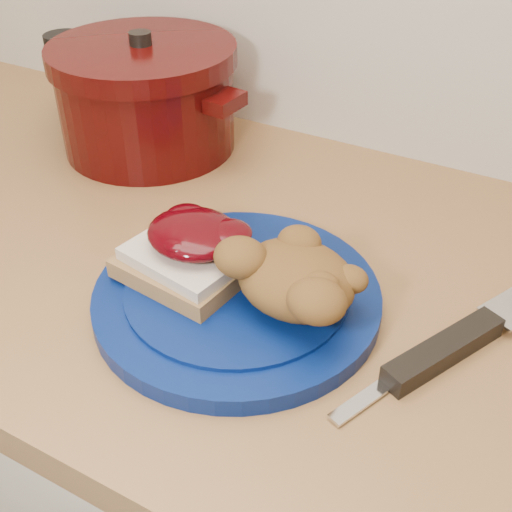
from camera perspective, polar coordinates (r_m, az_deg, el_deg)
The scene contains 8 objects.
base_cabinet at distance 1.05m, azimuth -1.25°, elevation -20.66°, with size 4.00×0.60×0.86m, color beige.
plate at distance 0.63m, azimuth -1.69°, elevation -3.68°, with size 0.28×0.28×0.02m, color #061854.
sandwich at distance 0.62m, azimuth -5.86°, elevation 0.53°, with size 0.13×0.12×0.06m.
stuffing_mound at distance 0.58m, azimuth 3.58°, elevation -2.06°, with size 0.11×0.10×0.06m, color brown.
chef_knife at distance 0.63m, azimuth 19.25°, elevation -6.12°, with size 0.18×0.33×0.02m.
butter_knife at distance 0.58m, azimuth 13.28°, elevation -9.77°, with size 0.18×0.01×0.00m, color silver.
dutch_oven at distance 0.90m, azimuth -9.72°, elevation 13.80°, with size 0.30×0.26×0.16m.
pepper_grinder at distance 1.02m, azimuth -16.21°, elevation 15.05°, with size 0.06×0.06×0.13m.
Camera 1 is at (0.29, 1.01, 1.31)m, focal length 45.00 mm.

